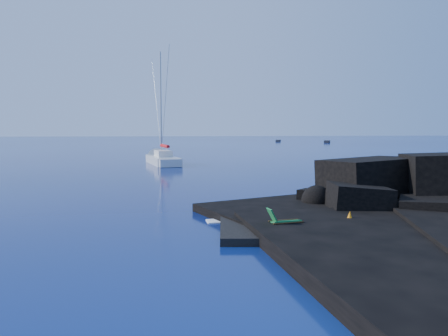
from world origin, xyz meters
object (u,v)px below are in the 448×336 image
object	(u,v)px
sailboat	(162,164)
deck_chair	(286,217)
marker_cone	(350,217)
distant_boat_a	(278,142)
sunbather	(265,217)
distant_boat_b	(327,143)

from	to	relation	value
sailboat	deck_chair	xyz separation A→B (m)	(6.71, -38.82, 0.87)
sailboat	marker_cone	bearing A→B (deg)	-88.37
distant_boat_a	sunbather	bearing A→B (deg)	-85.09
sailboat	distant_boat_b	world-z (taller)	sailboat
sunbather	marker_cone	xyz separation A→B (m)	(3.82, -1.27, 0.15)
distant_boat_b	deck_chair	bearing A→B (deg)	-87.32
deck_chair	distant_boat_b	xyz separation A→B (m)	(40.69, 109.62, -0.87)
sailboat	deck_chair	size ratio (longest dim) A/B	9.67
deck_chair	sunbather	world-z (taller)	deck_chair
marker_cone	distant_boat_a	xyz separation A→B (m)	(24.71, 119.23, -0.65)
sailboat	distant_boat_b	bearing A→B (deg)	43.22
sailboat	sunbather	size ratio (longest dim) A/B	9.25
deck_chair	sunbather	xyz separation A→B (m)	(-0.58, 1.91, -0.37)
sailboat	marker_cone	size ratio (longest dim) A/B	24.31
distant_boat_a	sailboat	bearing A→B (deg)	-94.65
distant_boat_b	marker_cone	bearing A→B (deg)	-85.92
deck_chair	distant_boat_a	xyz separation A→B (m)	(27.95, 119.87, -0.87)
deck_chair	marker_cone	xyz separation A→B (m)	(3.24, 0.64, -0.22)
sailboat	distant_boat_a	world-z (taller)	sailboat
distant_boat_a	distant_boat_b	bearing A→B (deg)	-20.32
marker_cone	sailboat	bearing A→B (deg)	104.61
sunbather	distant_boat_b	distance (m)	115.34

